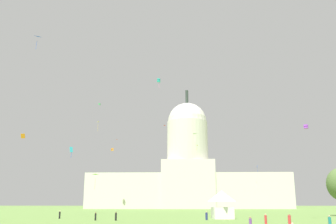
{
  "coord_description": "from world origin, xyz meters",
  "views": [
    {
      "loc": [
        1.44,
        -28.52,
        3.37
      ],
      "look_at": [
        -2.76,
        83.99,
        31.16
      ],
      "focal_mm": 39.35,
      "sensor_mm": 36.0,
      "label": 1
    }
  ],
  "objects_px": {
    "person_purple_mid_center": "(250,223)",
    "kite_gold_mid": "(99,124)",
    "person_black_near_tree_east": "(60,215)",
    "person_navy_mid_right": "(207,216)",
    "capitol_building": "(188,173)",
    "kite_pink_high": "(117,140)",
    "kite_yellow_mid": "(196,146)",
    "kite_cyan_low": "(71,150)",
    "person_red_near_tree_west": "(266,220)",
    "kite_green_high": "(100,104)",
    "person_black_mid_left": "(116,217)",
    "kite_white_mid": "(193,135)",
    "kite_blue_mid": "(257,167)",
    "person_teal_edge_east": "(330,222)",
    "kite_orange_mid": "(112,149)",
    "person_red_back_center": "(289,220)",
    "kite_lime_low": "(95,176)",
    "kite_red_high": "(163,126)",
    "kite_orange_low": "(23,136)",
    "kite_turquoise_high": "(159,80)",
    "kite_violet_mid": "(306,127)",
    "kite_blue_high": "(37,38)",
    "person_black_deep_crowd": "(96,217)",
    "kite_magenta_low": "(256,183)"
  },
  "relations": [
    {
      "from": "person_navy_mid_right",
      "to": "kite_blue_mid",
      "type": "xyz_separation_m",
      "value": [
        32.09,
        106.28,
        19.65
      ]
    },
    {
      "from": "kite_red_high",
      "to": "kite_pink_high",
      "type": "height_order",
      "value": "kite_red_high"
    },
    {
      "from": "person_navy_mid_right",
      "to": "kite_gold_mid",
      "type": "distance_m",
      "value": 84.54
    },
    {
      "from": "person_black_near_tree_east",
      "to": "kite_orange_low",
      "type": "bearing_deg",
      "value": -33.64
    },
    {
      "from": "kite_yellow_mid",
      "to": "kite_violet_mid",
      "type": "bearing_deg",
      "value": 3.85
    },
    {
      "from": "person_red_back_center",
      "to": "kite_yellow_mid",
      "type": "height_order",
      "value": "kite_yellow_mid"
    },
    {
      "from": "kite_green_high",
      "to": "kite_lime_low",
      "type": "xyz_separation_m",
      "value": [
        9.52,
        -42.38,
        -33.85
      ]
    },
    {
      "from": "person_teal_edge_east",
      "to": "kite_orange_mid",
      "type": "relative_size",
      "value": 1.09
    },
    {
      "from": "person_black_mid_left",
      "to": "kite_green_high",
      "type": "xyz_separation_m",
      "value": [
        -22.67,
        79.64,
        44.28
      ]
    },
    {
      "from": "kite_turquoise_high",
      "to": "kite_lime_low",
      "type": "distance_m",
      "value": 45.7
    },
    {
      "from": "kite_blue_mid",
      "to": "kite_yellow_mid",
      "type": "bearing_deg",
      "value": -39.65
    },
    {
      "from": "person_purple_mid_center",
      "to": "kite_violet_mid",
      "type": "xyz_separation_m",
      "value": [
        17.54,
        26.74,
        18.4
      ]
    },
    {
      "from": "person_red_back_center",
      "to": "kite_lime_low",
      "type": "relative_size",
      "value": 0.4
    },
    {
      "from": "kite_green_high",
      "to": "person_black_mid_left",
      "type": "bearing_deg",
      "value": -146.34
    },
    {
      "from": "kite_orange_mid",
      "to": "kite_red_high",
      "type": "relative_size",
      "value": 1.0
    },
    {
      "from": "person_purple_mid_center",
      "to": "person_black_deep_crowd",
      "type": "bearing_deg",
      "value": -87.5
    },
    {
      "from": "person_red_back_center",
      "to": "kite_gold_mid",
      "type": "bearing_deg",
      "value": -65.83
    },
    {
      "from": "kite_white_mid",
      "to": "kite_blue_mid",
      "type": "xyz_separation_m",
      "value": [
        33.43,
        75.8,
        -2.44
      ]
    },
    {
      "from": "kite_yellow_mid",
      "to": "kite_gold_mid",
      "type": "bearing_deg",
      "value": -52.35
    },
    {
      "from": "kite_red_high",
      "to": "kite_cyan_low",
      "type": "distance_m",
      "value": 75.94
    },
    {
      "from": "kite_cyan_low",
      "to": "kite_white_mid",
      "type": "distance_m",
      "value": 37.02
    },
    {
      "from": "person_black_deep_crowd",
      "to": "person_red_near_tree_west",
      "type": "xyz_separation_m",
      "value": [
        30.25,
        -12.45,
        0.02
      ]
    },
    {
      "from": "kite_cyan_low",
      "to": "kite_orange_low",
      "type": "xyz_separation_m",
      "value": [
        -0.05,
        -27.01,
        -1.41
      ]
    },
    {
      "from": "kite_magenta_low",
      "to": "kite_white_mid",
      "type": "bearing_deg",
      "value": 34.37
    },
    {
      "from": "person_navy_mid_right",
      "to": "kite_yellow_mid",
      "type": "xyz_separation_m",
      "value": [
        2.36,
        106.94,
        30.2
      ]
    },
    {
      "from": "person_purple_mid_center",
      "to": "kite_gold_mid",
      "type": "xyz_separation_m",
      "value": [
        -42.37,
        92.85,
        33.63
      ]
    },
    {
      "from": "kite_red_high",
      "to": "kite_yellow_mid",
      "type": "xyz_separation_m",
      "value": [
        15.07,
        26.3,
        -5.01
      ]
    },
    {
      "from": "kite_orange_low",
      "to": "kite_gold_mid",
      "type": "bearing_deg",
      "value": -43.66
    },
    {
      "from": "capitol_building",
      "to": "person_red_near_tree_west",
      "type": "relative_size",
      "value": 71.43
    },
    {
      "from": "person_black_mid_left",
      "to": "kite_violet_mid",
      "type": "bearing_deg",
      "value": 121.83
    },
    {
      "from": "kite_white_mid",
      "to": "person_red_back_center",
      "type": "bearing_deg",
      "value": -27.7
    },
    {
      "from": "kite_cyan_low",
      "to": "kite_lime_low",
      "type": "bearing_deg",
      "value": -98.66
    },
    {
      "from": "kite_turquoise_high",
      "to": "kite_orange_low",
      "type": "distance_m",
      "value": 81.48
    },
    {
      "from": "kite_pink_high",
      "to": "kite_white_mid",
      "type": "xyz_separation_m",
      "value": [
        37.19,
        -80.54,
        -12.34
      ]
    },
    {
      "from": "person_purple_mid_center",
      "to": "person_red_near_tree_west",
      "type": "xyz_separation_m",
      "value": [
        4.27,
        10.31,
        0.02
      ]
    },
    {
      "from": "kite_cyan_low",
      "to": "kite_pink_high",
      "type": "bearing_deg",
      "value": -93.73
    },
    {
      "from": "kite_blue_mid",
      "to": "kite_white_mid",
      "type": "bearing_deg",
      "value": 27.83
    },
    {
      "from": "kite_orange_mid",
      "to": "kite_yellow_mid",
      "type": "distance_m",
      "value": 45.41
    },
    {
      "from": "capitol_building",
      "to": "kite_pink_high",
      "type": "xyz_separation_m",
      "value": [
        -37.18,
        -31.88,
        14.91
      ]
    },
    {
      "from": "person_black_near_tree_east",
      "to": "person_navy_mid_right",
      "type": "distance_m",
      "value": 31.85
    },
    {
      "from": "capitol_building",
      "to": "kite_gold_mid",
      "type": "distance_m",
      "value": 85.08
    },
    {
      "from": "kite_orange_mid",
      "to": "kite_red_high",
      "type": "bearing_deg",
      "value": 99.35
    },
    {
      "from": "kite_orange_mid",
      "to": "kite_orange_low",
      "type": "relative_size",
      "value": 1.85
    },
    {
      "from": "person_navy_mid_right",
      "to": "person_red_near_tree_west",
      "type": "bearing_deg",
      "value": 104.59
    },
    {
      "from": "kite_blue_high",
      "to": "kite_red_high",
      "type": "xyz_separation_m",
      "value": [
        30.03,
        68.94,
        -9.57
      ]
    },
    {
      "from": "person_black_deep_crowd",
      "to": "kite_blue_high",
      "type": "height_order",
      "value": "kite_blue_high"
    },
    {
      "from": "kite_blue_mid",
      "to": "person_purple_mid_center",
      "type": "bearing_deg",
      "value": 39.65
    },
    {
      "from": "kite_orange_low",
      "to": "person_teal_edge_east",
      "type": "bearing_deg",
      "value": -144.75
    },
    {
      "from": "kite_orange_mid",
      "to": "kite_blue_mid",
      "type": "bearing_deg",
      "value": 142.38
    },
    {
      "from": "person_purple_mid_center",
      "to": "person_red_near_tree_west",
      "type": "distance_m",
      "value": 11.16
    }
  ]
}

